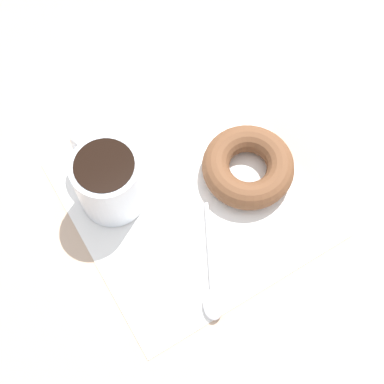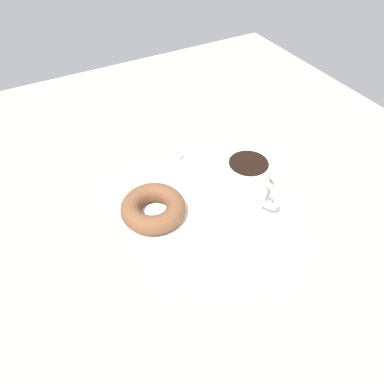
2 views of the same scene
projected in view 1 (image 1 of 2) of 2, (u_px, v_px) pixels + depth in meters
The scene contains 5 objects.
ground_plane at pixel (205, 210), 69.06cm from camera, with size 120.00×120.00×2.00cm, color tan.
napkin at pixel (192, 199), 68.45cm from camera, with size 29.00×29.00×0.30cm, color white.
coffee_cup at pixel (108, 180), 64.24cm from camera, with size 8.23×11.53×8.98cm.
donut at pixel (248, 167), 68.23cm from camera, with size 11.87×11.87×3.55cm, color brown.
spoon at pixel (212, 286), 63.18cm from camera, with size 7.31×14.12×0.90cm.
Camera 1 is at (-13.45, -23.04, 62.76)cm, focal length 50.00 mm.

